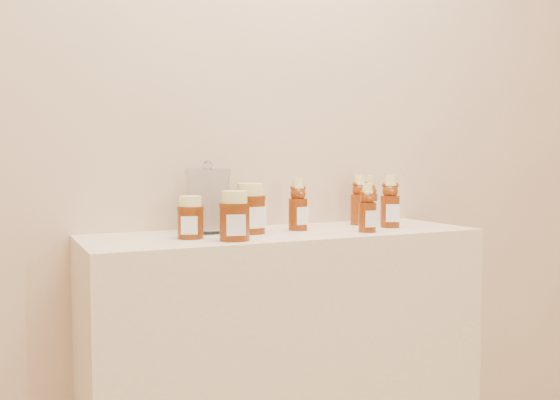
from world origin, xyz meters
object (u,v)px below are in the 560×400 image
glass_canister (208,198)px  bear_bottle_back_left (298,201)px  bear_bottle_front_left (367,205)px  display_table (286,377)px  honey_jar_left (190,217)px

glass_canister → bear_bottle_back_left: bearing=-13.6°
bear_bottle_back_left → bear_bottle_front_left: bearing=-41.8°
bear_bottle_back_left → glass_canister: 0.28m
display_table → bear_bottle_back_left: bear_bottle_back_left is taller
bear_bottle_back_left → bear_bottle_front_left: bear_bottle_back_left is taller
bear_bottle_back_left → glass_canister: glass_canister is taller
honey_jar_left → bear_bottle_back_left: bearing=30.3°
display_table → honey_jar_left: size_ratio=10.14×
bear_bottle_front_left → honey_jar_left: size_ratio=1.41×
bear_bottle_back_left → bear_bottle_front_left: 0.21m
bear_bottle_back_left → glass_canister: bearing=163.8°
display_table → honey_jar_left: (-0.31, -0.02, 0.51)m
bear_bottle_front_left → display_table: bearing=161.9°
bear_bottle_back_left → honey_jar_left: 0.37m
bear_bottle_back_left → glass_canister: size_ratio=0.88×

